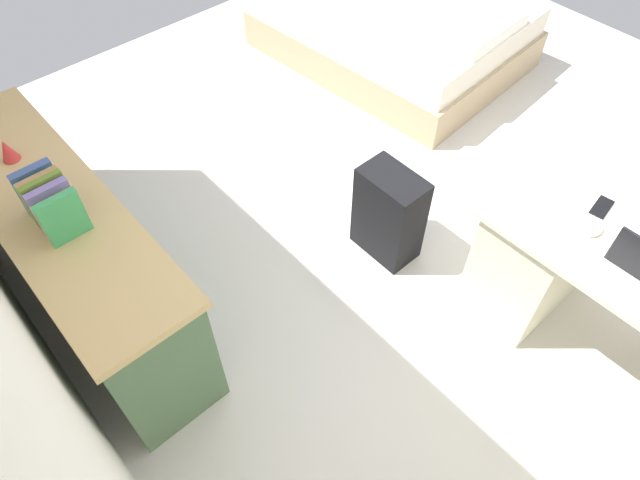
# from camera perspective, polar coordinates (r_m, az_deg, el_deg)

# --- Properties ---
(ground_plane) EXTENTS (5.61, 5.61, 0.00)m
(ground_plane) POSITION_cam_1_polar(r_m,az_deg,el_deg) (3.59, 9.17, 3.76)
(ground_plane) COLOR beige
(desk) EXTENTS (1.44, 0.67, 0.73)m
(desk) POSITION_cam_1_polar(r_m,az_deg,el_deg) (2.96, 28.66, -6.36)
(desk) COLOR beige
(desk) RESTS_ON ground_plane
(credenza) EXTENTS (1.80, 0.48, 0.80)m
(credenza) POSITION_cam_1_polar(r_m,az_deg,el_deg) (3.00, -23.31, -1.64)
(credenza) COLOR #4C6B47
(credenza) RESTS_ON ground_plane
(bed) EXTENTS (2.00, 1.55, 0.58)m
(bed) POSITION_cam_1_polar(r_m,az_deg,el_deg) (4.72, 7.46, 20.50)
(bed) COLOR tan
(bed) RESTS_ON ground_plane
(suitcase_black) EXTENTS (0.36, 0.22, 0.56)m
(suitcase_black) POSITION_cam_1_polar(r_m,az_deg,el_deg) (3.12, 6.95, 2.58)
(suitcase_black) COLOR black
(suitcase_black) RESTS_ON ground_plane
(computer_mouse) EXTENTS (0.06, 0.10, 0.03)m
(computer_mouse) POSITION_cam_1_polar(r_m,az_deg,el_deg) (2.69, 25.97, 0.96)
(computer_mouse) COLOR white
(computer_mouse) RESTS_ON desk
(cell_phone_by_mouse) EXTENTS (0.09, 0.14, 0.01)m
(cell_phone_by_mouse) POSITION_cam_1_polar(r_m,az_deg,el_deg) (2.82, 26.54, 2.99)
(cell_phone_by_mouse) COLOR black
(cell_phone_by_mouse) RESTS_ON desk
(book_row) EXTENTS (0.28, 0.17, 0.24)m
(book_row) POSITION_cam_1_polar(r_m,az_deg,el_deg) (2.54, -25.47, 3.43)
(book_row) COLOR #3A9B58
(book_row) RESTS_ON credenza
(figurine_small) EXTENTS (0.08, 0.08, 0.11)m
(figurine_small) POSITION_cam_1_polar(r_m,az_deg,el_deg) (2.97, -29.02, 7.92)
(figurine_small) COLOR red
(figurine_small) RESTS_ON credenza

